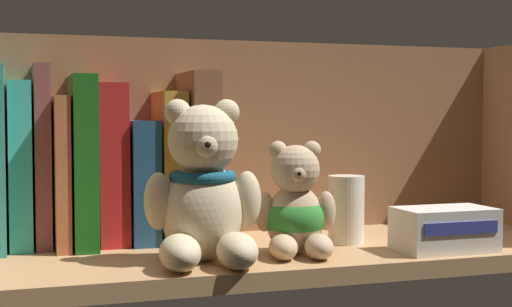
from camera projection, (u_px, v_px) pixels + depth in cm
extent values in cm
cube|color=tan|center=(261.00, 257.00, 87.45)|extent=(78.72, 25.57, 2.00)
cube|color=#8E603E|center=(230.00, 144.00, 99.49)|extent=(81.12, 1.20, 27.65)
cube|color=#38B9A9|center=(20.00, 165.00, 87.43)|extent=(2.58, 9.52, 19.66)
cube|color=brown|center=(42.00, 156.00, 88.16)|extent=(1.85, 9.20, 21.67)
cube|color=#AB6137|center=(60.00, 171.00, 88.90)|extent=(1.69, 14.12, 17.94)
cube|color=#195D18|center=(81.00, 161.00, 89.62)|extent=(2.76, 14.74, 20.36)
cube|color=red|center=(110.00, 164.00, 90.72)|extent=(3.67, 9.92, 19.54)
cube|color=navy|center=(140.00, 181.00, 92.00)|extent=(3.32, 11.08, 15.03)
cube|color=#BF8631|center=(167.00, 166.00, 92.97)|extent=(2.99, 11.93, 18.58)
cube|color=brown|center=(194.00, 156.00, 93.98)|extent=(3.40, 14.85, 20.99)
ellipsoid|color=beige|center=(203.00, 212.00, 79.64)|extent=(9.00, 8.25, 10.58)
sphere|color=beige|center=(203.00, 140.00, 78.72)|extent=(7.53, 7.53, 7.53)
sphere|color=beige|center=(178.00, 112.00, 78.58)|extent=(2.82, 2.82, 2.82)
sphere|color=beige|center=(227.00, 112.00, 79.60)|extent=(2.82, 2.82, 2.82)
sphere|color=beige|center=(206.00, 145.00, 76.13)|extent=(2.82, 2.82, 2.82)
sphere|color=black|center=(207.00, 145.00, 75.16)|extent=(0.99, 0.99, 0.99)
ellipsoid|color=beige|center=(180.00, 253.00, 74.33)|extent=(5.07, 7.52, 3.76)
ellipsoid|color=beige|center=(237.00, 251.00, 75.45)|extent=(5.07, 7.52, 3.76)
ellipsoid|color=beige|center=(158.00, 201.00, 78.14)|extent=(3.41, 3.41, 6.11)
ellipsoid|color=beige|center=(247.00, 199.00, 79.97)|extent=(3.41, 3.41, 6.11)
torus|color=navy|center=(202.00, 177.00, 79.45)|extent=(7.22, 7.22, 1.35)
ellipsoid|color=tan|center=(295.00, 219.00, 83.91)|extent=(6.61, 6.07, 7.78)
sphere|color=tan|center=(295.00, 169.00, 83.22)|extent=(5.53, 5.53, 5.53)
sphere|color=tan|center=(278.00, 150.00, 83.32)|extent=(2.07, 2.07, 2.07)
sphere|color=tan|center=(312.00, 150.00, 83.68)|extent=(2.07, 2.07, 2.07)
sphere|color=tan|center=(298.00, 174.00, 81.29)|extent=(2.07, 2.07, 2.07)
sphere|color=black|center=(299.00, 174.00, 80.57)|extent=(0.73, 0.73, 0.73)
ellipsoid|color=tan|center=(280.00, 247.00, 80.16)|extent=(4.19, 5.75, 2.77)
ellipsoid|color=tan|center=(319.00, 247.00, 80.56)|extent=(4.19, 5.75, 2.77)
ellipsoid|color=tan|center=(264.00, 212.00, 83.14)|extent=(2.69, 2.69, 4.49)
ellipsoid|color=tan|center=(326.00, 211.00, 83.80)|extent=(2.69, 2.69, 4.49)
ellipsoid|color=#30822E|center=(295.00, 218.00, 83.90)|extent=(7.15, 6.61, 5.44)
cylinder|color=silver|center=(345.00, 209.00, 91.05)|extent=(4.41, 4.41, 8.31)
cube|color=silver|center=(444.00, 229.00, 85.58)|extent=(11.06, 6.71, 5.02)
cube|color=#33388C|center=(461.00, 228.00, 82.29)|extent=(9.40, 0.16, 1.40)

